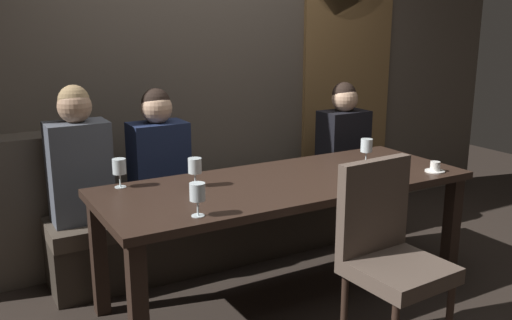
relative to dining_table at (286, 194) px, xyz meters
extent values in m
plane|color=black|center=(0.00, 0.00, -0.65)|extent=(9.00, 9.00, 0.00)
cube|color=brown|center=(0.00, 1.22, 0.85)|extent=(6.00, 0.12, 3.00)
cube|color=olive|center=(1.35, 1.15, 0.40)|extent=(0.90, 0.05, 2.10)
cube|color=black|center=(-1.03, -0.35, -0.30)|extent=(0.08, 0.08, 0.69)
cube|color=black|center=(1.03, -0.35, -0.30)|extent=(0.08, 0.08, 0.69)
cube|color=black|center=(-1.03, 0.35, -0.30)|extent=(0.08, 0.08, 0.69)
cube|color=black|center=(1.03, 0.35, -0.30)|extent=(0.08, 0.08, 0.69)
cube|color=#302119|center=(0.00, 0.00, 0.07)|extent=(2.20, 0.84, 0.04)
cube|color=#312A23|center=(0.00, 0.70, -0.48)|extent=(2.50, 0.40, 0.35)
cube|color=#473D33|center=(0.00, 0.70, -0.25)|extent=(2.50, 0.44, 0.10)
cylinder|color=#302119|center=(-0.04, -0.62, -0.44)|extent=(0.04, 0.04, 0.42)
cylinder|color=#302119|center=(0.32, -0.62, -0.44)|extent=(0.04, 0.04, 0.42)
cube|color=brown|center=(0.14, -0.80, -0.19)|extent=(0.47, 0.47, 0.08)
cube|color=brown|center=(0.13, -0.61, 0.09)|extent=(0.44, 0.09, 0.48)
cube|color=#4C515B|center=(-1.02, 0.72, 0.10)|extent=(0.36, 0.24, 0.61)
sphere|color=tan|center=(-1.02, 0.72, 0.50)|extent=(0.20, 0.20, 0.20)
sphere|color=#9E7F56|center=(-1.02, 0.73, 0.54)|extent=(0.18, 0.18, 0.18)
cube|color=#192342|center=(-0.52, 0.72, 0.08)|extent=(0.36, 0.24, 0.56)
sphere|color=tan|center=(-0.52, 0.72, 0.45)|extent=(0.20, 0.20, 0.20)
sphere|color=black|center=(-0.52, 0.73, 0.49)|extent=(0.18, 0.18, 0.18)
cube|color=black|center=(0.97, 0.70, 0.06)|extent=(0.36, 0.24, 0.52)
sphere|color=tan|center=(0.97, 0.70, 0.41)|extent=(0.20, 0.20, 0.20)
sphere|color=black|center=(0.97, 0.71, 0.45)|extent=(0.18, 0.18, 0.18)
cylinder|color=silver|center=(-0.51, 0.14, 0.09)|extent=(0.06, 0.06, 0.00)
cylinder|color=silver|center=(-0.51, 0.14, 0.13)|extent=(0.01, 0.01, 0.07)
cylinder|color=silver|center=(-0.51, 0.14, 0.21)|extent=(0.08, 0.08, 0.08)
cylinder|color=silver|center=(-0.89, 0.34, 0.09)|extent=(0.06, 0.06, 0.00)
cylinder|color=silver|center=(-0.89, 0.34, 0.13)|extent=(0.01, 0.01, 0.07)
cylinder|color=silver|center=(-0.89, 0.34, 0.21)|extent=(0.08, 0.08, 0.08)
cylinder|color=silver|center=(0.66, 0.07, 0.09)|extent=(0.06, 0.06, 0.00)
cylinder|color=silver|center=(0.66, 0.07, 0.13)|extent=(0.01, 0.01, 0.07)
cylinder|color=silver|center=(0.66, 0.07, 0.21)|extent=(0.08, 0.08, 0.08)
cylinder|color=maroon|center=(0.66, 0.07, 0.19)|extent=(0.07, 0.07, 0.05)
cylinder|color=silver|center=(-0.70, -0.31, 0.09)|extent=(0.06, 0.06, 0.00)
cylinder|color=silver|center=(-0.70, -0.31, 0.13)|extent=(0.01, 0.01, 0.07)
cylinder|color=silver|center=(-0.70, -0.31, 0.21)|extent=(0.08, 0.08, 0.08)
cylinder|color=maroon|center=(-0.70, -0.31, 0.19)|extent=(0.07, 0.07, 0.04)
cylinder|color=white|center=(0.90, -0.30, 0.09)|extent=(0.12, 0.12, 0.01)
cylinder|color=white|center=(0.90, -0.30, 0.12)|extent=(0.06, 0.06, 0.06)
cylinder|color=brown|center=(0.90, -0.30, 0.15)|extent=(0.05, 0.05, 0.01)
camera|label=1|loc=(-1.72, -2.64, 1.00)|focal=39.32mm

